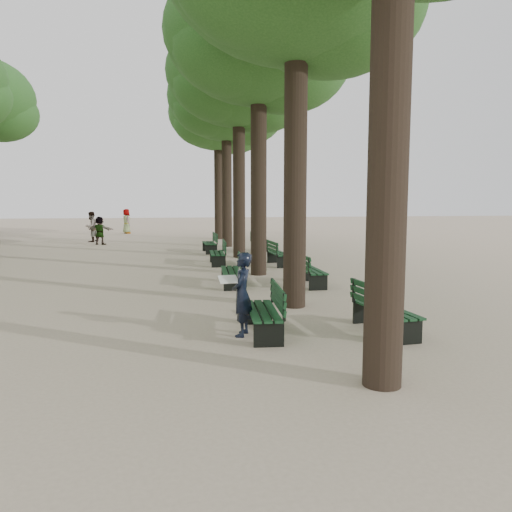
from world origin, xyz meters
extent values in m
plane|color=#BFAB90|center=(0.00, 0.00, 0.00)|extent=(120.00, 120.00, 0.00)
cylinder|color=#33261C|center=(1.50, -2.00, 3.75)|extent=(0.52, 0.52, 7.50)
cylinder|color=#33261C|center=(1.50, 3.00, 3.75)|extent=(0.52, 0.52, 7.50)
cylinder|color=#33261C|center=(1.50, 8.00, 3.75)|extent=(0.52, 0.52, 7.50)
ellipsoid|color=#20511B|center=(1.50, 8.00, 7.70)|extent=(6.00, 6.00, 4.50)
cylinder|color=#33261C|center=(1.50, 13.00, 3.75)|extent=(0.52, 0.52, 7.50)
ellipsoid|color=#20511B|center=(1.50, 13.00, 7.70)|extent=(6.00, 6.00, 4.50)
cylinder|color=#33261C|center=(1.50, 18.00, 3.75)|extent=(0.52, 0.52, 7.50)
ellipsoid|color=#20511B|center=(1.50, 18.00, 7.70)|extent=(6.00, 6.00, 4.50)
cylinder|color=#33261C|center=(1.50, 23.00, 3.75)|extent=(0.52, 0.52, 7.50)
ellipsoid|color=#20511B|center=(1.50, 23.00, 7.70)|extent=(6.00, 6.00, 4.50)
cube|color=black|center=(0.35, 0.72, 0.23)|extent=(0.63, 1.83, 0.45)
cube|color=black|center=(0.35, 0.72, 0.45)|extent=(0.65, 1.83, 0.04)
cube|color=black|center=(0.63, 0.70, 0.72)|extent=(0.15, 1.80, 0.40)
cube|color=black|center=(0.35, 5.98, 0.23)|extent=(0.62, 1.83, 0.45)
cube|color=black|center=(0.35, 5.98, 0.45)|extent=(0.64, 1.83, 0.04)
cube|color=black|center=(0.63, 5.96, 0.72)|extent=(0.14, 1.80, 0.40)
cube|color=black|center=(0.35, 10.72, 0.23)|extent=(0.58, 1.82, 0.45)
cube|color=black|center=(0.35, 10.72, 0.45)|extent=(0.60, 1.82, 0.04)
cube|color=black|center=(0.63, 10.71, 0.72)|extent=(0.10, 1.80, 0.40)
cube|color=black|center=(0.35, 15.07, 0.23)|extent=(0.58, 1.82, 0.45)
cube|color=black|center=(0.35, 15.07, 0.45)|extent=(0.60, 1.82, 0.04)
cube|color=black|center=(0.63, 15.08, 0.72)|extent=(0.10, 1.80, 0.40)
cube|color=black|center=(2.65, 0.48, 0.23)|extent=(0.71, 1.85, 0.45)
cube|color=black|center=(2.65, 0.48, 0.45)|extent=(0.73, 1.85, 0.04)
cube|color=black|center=(2.37, 0.45, 0.72)|extent=(0.23, 1.79, 0.40)
cube|color=black|center=(2.65, 5.68, 0.23)|extent=(0.53, 1.80, 0.45)
cube|color=black|center=(2.65, 5.68, 0.45)|extent=(0.55, 1.80, 0.04)
cube|color=black|center=(2.37, 5.67, 0.72)|extent=(0.05, 1.80, 0.40)
cube|color=black|center=(2.65, 10.16, 0.23)|extent=(0.60, 1.82, 0.45)
cube|color=black|center=(2.65, 10.16, 0.45)|extent=(0.62, 1.82, 0.04)
cube|color=black|center=(2.37, 10.15, 0.72)|extent=(0.12, 1.80, 0.40)
cube|color=black|center=(2.65, 15.13, 0.23)|extent=(0.68, 1.84, 0.45)
cube|color=black|center=(2.65, 15.13, 0.45)|extent=(0.70, 1.84, 0.04)
cube|color=black|center=(2.37, 15.15, 0.72)|extent=(0.21, 1.80, 0.40)
imported|color=black|center=(-0.03, 0.72, 0.77)|extent=(0.49, 0.68, 1.53)
cube|color=white|center=(-0.28, 0.72, 1.05)|extent=(0.37, 0.29, 0.12)
imported|color=#262628|center=(-5.27, 20.16, 0.77)|extent=(1.46, 0.78, 1.55)
imported|color=#262628|center=(-6.02, 22.04, 0.88)|extent=(0.74, 0.92, 1.76)
imported|color=#262628|center=(-4.67, 29.04, 0.89)|extent=(0.67, 0.94, 1.78)
imported|color=#262628|center=(7.20, 27.35, 0.80)|extent=(0.69, 1.07, 1.60)
camera|label=1|loc=(-1.21, -8.11, 2.49)|focal=35.00mm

